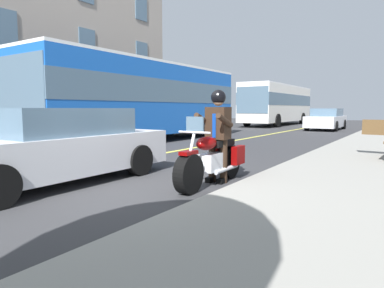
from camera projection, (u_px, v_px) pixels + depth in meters
The scene contains 8 objects.
ground_plane at pixel (122, 184), 6.23m from camera, with size 80.00×80.00×0.00m, color #333335.
lane_center_stripe at pixel (56, 173), 7.32m from camera, with size 60.00×0.16×0.01m, color #E5DB4C.
motorcycle_main at pixel (213, 160), 6.19m from camera, with size 2.22×0.63×1.26m.
rider_main at pixel (218, 128), 6.29m from camera, with size 0.63×0.56×1.74m.
bus_near at pixel (278, 103), 28.44m from camera, with size 11.05×2.70×3.30m.
bus_far at pixel (146, 97), 14.31m from camera, with size 11.05×2.70×3.30m.
car_silver at pixel (326, 119), 22.11m from camera, with size 4.60×1.92×1.40m.
car_dark at pixel (54, 146), 6.31m from camera, with size 4.60×1.92×1.40m.
Camera 1 is at (4.40, 4.45, 1.39)m, focal length 31.50 mm.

